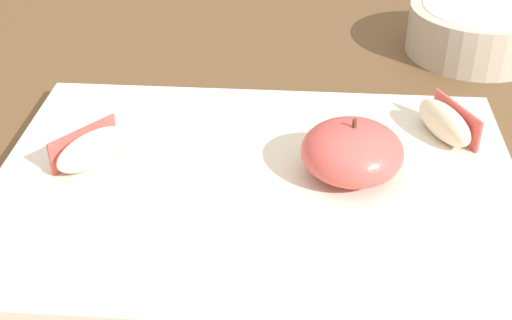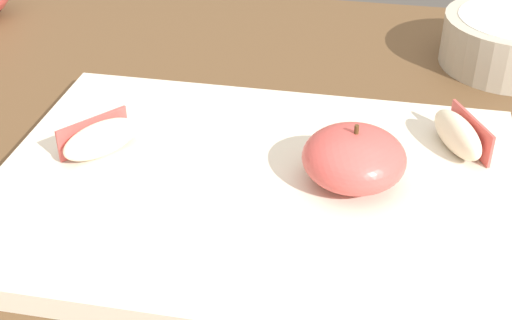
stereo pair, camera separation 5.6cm
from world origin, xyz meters
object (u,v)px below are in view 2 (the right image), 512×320
cutting_board (256,190)px  apple_wedge_right (459,134)px  apple_half_skin_up (354,158)px  apple_wedge_left (100,139)px

cutting_board → apple_wedge_right: apple_wedge_right is taller
apple_half_skin_up → apple_wedge_right: bearing=37.7°
apple_wedge_right → cutting_board: bearing=-153.7°
cutting_board → apple_half_skin_up: size_ratio=5.16×
apple_half_skin_up → apple_wedge_left: 0.21m
apple_half_skin_up → apple_wedge_right: (0.08, 0.06, -0.01)m
cutting_board → apple_wedge_right: (0.16, 0.08, 0.02)m
apple_wedge_left → apple_wedge_right: bearing=12.5°
apple_wedge_right → apple_wedge_left: same height
apple_half_skin_up → apple_wedge_left: size_ratio=1.19×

